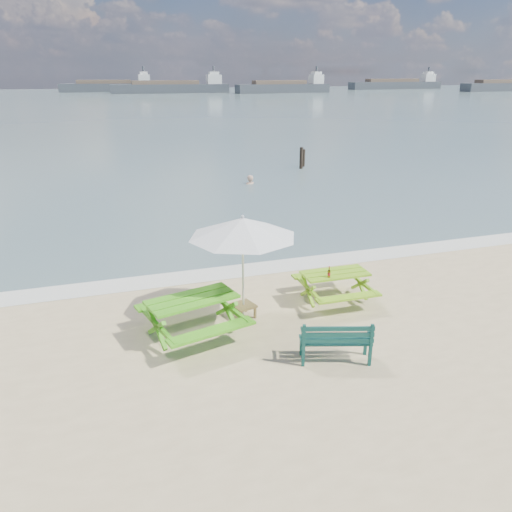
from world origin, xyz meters
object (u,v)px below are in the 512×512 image
object	(u,v)px
side_table	(243,310)
patio_umbrella	(243,227)
picnic_table_right	(334,287)
swimmer	(250,192)
beer_bottle	(329,274)
picnic_table_left	(193,318)
park_bench	(335,348)

from	to	relation	value
side_table	patio_umbrella	distance (m)	1.88
picnic_table_right	patio_umbrella	world-z (taller)	patio_umbrella
side_table	swimmer	xyz separation A→B (m)	(4.21, 13.10, -0.58)
picnic_table_right	beer_bottle	bearing A→B (deg)	-141.52
picnic_table_left	beer_bottle	distance (m)	3.20
swimmer	park_bench	bearing A→B (deg)	-101.48
park_bench	picnic_table_left	bearing A→B (deg)	143.69
picnic_table_left	picnic_table_right	bearing A→B (deg)	9.92
picnic_table_right	park_bench	xyz separation A→B (m)	(-1.12, -2.29, -0.10)
picnic_table_left	picnic_table_right	distance (m)	3.47
park_bench	swimmer	world-z (taller)	park_bench
beer_bottle	swimmer	world-z (taller)	beer_bottle
swimmer	picnic_table_right	bearing A→B (deg)	-98.70
patio_umbrella	swimmer	distance (m)	13.98
picnic_table_left	swimmer	world-z (taller)	picnic_table_left
patio_umbrella	swimmer	world-z (taller)	patio_umbrella
side_table	swimmer	distance (m)	13.77
picnic_table_left	picnic_table_right	xyz separation A→B (m)	(3.42, 0.60, -0.06)
side_table	beer_bottle	distance (m)	2.07
swimmer	picnic_table_left	bearing A→B (deg)	-111.70
side_table	patio_umbrella	bearing A→B (deg)	0.00
side_table	patio_umbrella	xyz separation A→B (m)	(0.00, 0.00, 1.88)
park_bench	patio_umbrella	size ratio (longest dim) A/B	0.49
beer_bottle	picnic_table_left	bearing A→B (deg)	-172.99
picnic_table_right	side_table	distance (m)	2.23
park_bench	patio_umbrella	distance (m)	3.03
swimmer	side_table	bearing A→B (deg)	-107.83
side_table	picnic_table_right	bearing A→B (deg)	2.76
picnic_table_left	park_bench	world-z (taller)	picnic_table_left
park_bench	beer_bottle	distance (m)	2.32
picnic_table_left	beer_bottle	size ratio (longest dim) A/B	9.03
picnic_table_left	swimmer	size ratio (longest dim) A/B	1.39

